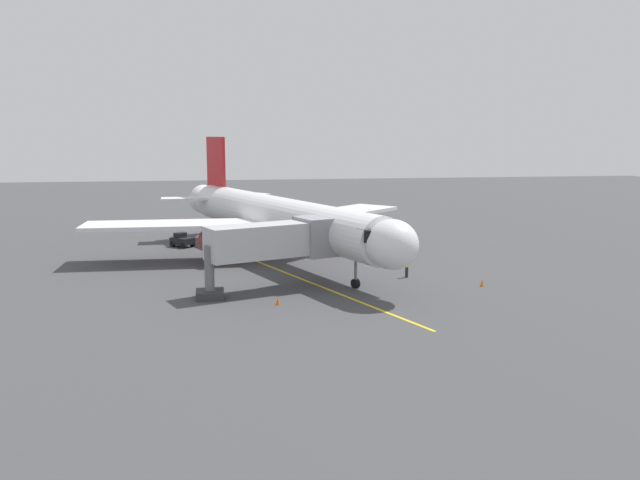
{
  "coord_description": "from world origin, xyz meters",
  "views": [
    {
      "loc": [
        7.88,
        62.32,
        11.85
      ],
      "look_at": [
        -0.95,
        8.11,
        3.0
      ],
      "focal_mm": 37.14,
      "sensor_mm": 36.0,
      "label": 1
    }
  ],
  "objects_px": {
    "jet_bridge": "(279,241)",
    "safety_cone_nose_left": "(278,301)",
    "safety_cone_nose_right": "(482,283)",
    "ground_crew_marshaller": "(407,267)",
    "baggage_cart_portside": "(234,236)",
    "airplane": "(276,218)",
    "tug_near_nose": "(182,240)"
  },
  "relations": [
    {
      "from": "jet_bridge",
      "to": "safety_cone_nose_left",
      "type": "xyz_separation_m",
      "value": [
        0.56,
        4.61,
        -3.49
      ]
    },
    {
      "from": "safety_cone_nose_left",
      "to": "safety_cone_nose_right",
      "type": "relative_size",
      "value": 1.0
    },
    {
      "from": "ground_crew_marshaller",
      "to": "safety_cone_nose_right",
      "type": "height_order",
      "value": "ground_crew_marshaller"
    },
    {
      "from": "baggage_cart_portside",
      "to": "safety_cone_nose_right",
      "type": "relative_size",
      "value": 5.28
    },
    {
      "from": "safety_cone_nose_right",
      "to": "airplane",
      "type": "bearing_deg",
      "value": -43.25
    },
    {
      "from": "jet_bridge",
      "to": "tug_near_nose",
      "type": "height_order",
      "value": "jet_bridge"
    },
    {
      "from": "tug_near_nose",
      "to": "safety_cone_nose_right",
      "type": "bearing_deg",
      "value": 136.97
    },
    {
      "from": "tug_near_nose",
      "to": "safety_cone_nose_right",
      "type": "relative_size",
      "value": 4.91
    },
    {
      "from": "ground_crew_marshaller",
      "to": "baggage_cart_portside",
      "type": "bearing_deg",
      "value": -56.89
    },
    {
      "from": "safety_cone_nose_left",
      "to": "airplane",
      "type": "bearing_deg",
      "value": -95.2
    },
    {
      "from": "airplane",
      "to": "safety_cone_nose_left",
      "type": "height_order",
      "value": "airplane"
    },
    {
      "from": "airplane",
      "to": "ground_crew_marshaller",
      "type": "bearing_deg",
      "value": 135.24
    },
    {
      "from": "baggage_cart_portside",
      "to": "safety_cone_nose_left",
      "type": "height_order",
      "value": "baggage_cart_portside"
    },
    {
      "from": "airplane",
      "to": "safety_cone_nose_left",
      "type": "relative_size",
      "value": 70.56
    },
    {
      "from": "tug_near_nose",
      "to": "safety_cone_nose_right",
      "type": "distance_m",
      "value": 32.9
    },
    {
      "from": "safety_cone_nose_right",
      "to": "ground_crew_marshaller",
      "type": "bearing_deg",
      "value": -39.97
    },
    {
      "from": "jet_bridge",
      "to": "baggage_cart_portside",
      "type": "height_order",
      "value": "jet_bridge"
    },
    {
      "from": "tug_near_nose",
      "to": "safety_cone_nose_left",
      "type": "height_order",
      "value": "tug_near_nose"
    },
    {
      "from": "ground_crew_marshaller",
      "to": "safety_cone_nose_right",
      "type": "relative_size",
      "value": 3.11
    },
    {
      "from": "ground_crew_marshaller",
      "to": "tug_near_nose",
      "type": "relative_size",
      "value": 0.63
    },
    {
      "from": "jet_bridge",
      "to": "ground_crew_marshaller",
      "type": "bearing_deg",
      "value": -166.59
    },
    {
      "from": "jet_bridge",
      "to": "ground_crew_marshaller",
      "type": "distance_m",
      "value": 11.59
    },
    {
      "from": "tug_near_nose",
      "to": "baggage_cart_portside",
      "type": "bearing_deg",
      "value": -155.14
    },
    {
      "from": "ground_crew_marshaller",
      "to": "tug_near_nose",
      "type": "distance_m",
      "value": 26.49
    },
    {
      "from": "jet_bridge",
      "to": "tug_near_nose",
      "type": "xyz_separation_m",
      "value": [
        8.21,
        -20.93,
        -3.06
      ]
    },
    {
      "from": "airplane",
      "to": "tug_near_nose",
      "type": "xyz_separation_m",
      "value": [
        9.2,
        -8.48,
        -3.3
      ]
    },
    {
      "from": "safety_cone_nose_right",
      "to": "baggage_cart_portside",
      "type": "bearing_deg",
      "value": -53.45
    },
    {
      "from": "airplane",
      "to": "safety_cone_nose_right",
      "type": "height_order",
      "value": "airplane"
    },
    {
      "from": "safety_cone_nose_left",
      "to": "safety_cone_nose_right",
      "type": "bearing_deg",
      "value": -169.32
    },
    {
      "from": "baggage_cart_portside",
      "to": "safety_cone_nose_left",
      "type": "bearing_deg",
      "value": 94.34
    },
    {
      "from": "ground_crew_marshaller",
      "to": "safety_cone_nose_left",
      "type": "height_order",
      "value": "ground_crew_marshaller"
    },
    {
      "from": "airplane",
      "to": "safety_cone_nose_right",
      "type": "bearing_deg",
      "value": 136.75
    }
  ]
}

